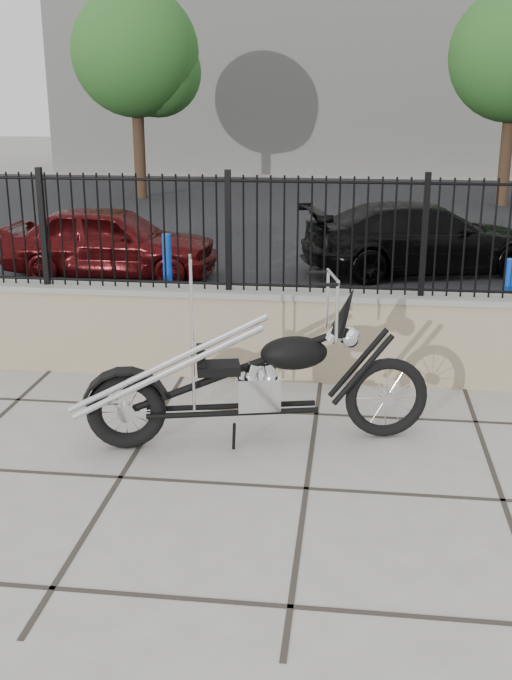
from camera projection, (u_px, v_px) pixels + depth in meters
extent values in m
plane|color=#99968E|center=(306.00, 489.00, 6.23)|extent=(90.00, 90.00, 0.00)
plane|color=black|center=(342.00, 226.00, 18.05)|extent=(30.00, 30.00, 0.00)
cube|color=gray|center=(322.00, 336.00, 8.45)|extent=(14.00, 0.36, 0.96)
cube|color=black|center=(325.00, 235.00, 8.12)|extent=(14.00, 0.08, 1.20)
cube|color=beige|center=(353.00, 60.00, 30.07)|extent=(22.00, 6.00, 8.00)
imported|color=#470A0B|center=(111.00, 241.00, 13.03)|extent=(3.51, 1.43, 1.19)
imported|color=black|center=(423.00, 238.00, 13.35)|extent=(4.39, 2.77, 1.18)
cylinder|color=#0B2BB1|center=(168.00, 272.00, 11.18)|extent=(0.14, 0.14, 1.06)
cylinder|color=#0C42B7|center=(508.00, 300.00, 9.76)|extent=(0.16, 0.16, 1.02)
cylinder|color=#382619|center=(139.00, 140.00, 22.16)|extent=(0.32, 0.32, 3.23)
sphere|color=#205623|center=(135.00, 45.00, 21.41)|extent=(3.45, 3.45, 3.45)
cylinder|color=#382619|center=(506.00, 145.00, 20.78)|extent=(0.31, 0.31, 3.12)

